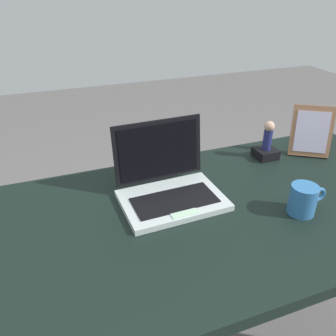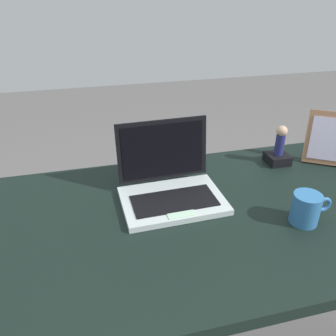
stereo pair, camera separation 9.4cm
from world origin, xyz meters
The scene contains 6 objects.
desk centered at (0.00, 0.00, 0.62)m, with size 1.59×0.70×0.72m.
laptop_front centered at (-0.03, 0.10, 0.76)m, with size 0.30×0.24×0.21m.
photo_frame centered at (0.55, 0.18, 0.81)m, with size 0.15×0.12×0.18m.
figurine_stand centered at (0.39, 0.22, 0.74)m, with size 0.08×0.08×0.03m, color black.
figurine centered at (0.39, 0.22, 0.81)m, with size 0.04×0.04×0.11m.
coffee_mug centered at (0.29, -0.10, 0.76)m, with size 0.11×0.07×0.09m.
Camera 1 is at (-0.34, -0.70, 1.30)m, focal length 36.66 mm.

